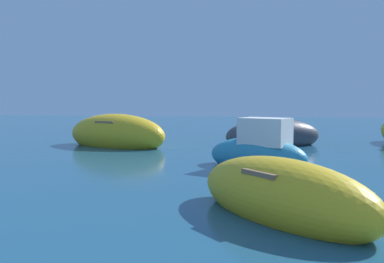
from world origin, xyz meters
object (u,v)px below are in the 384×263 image
at_px(moored_boat_3, 116,135).
at_px(moored_boat_7, 258,152).
at_px(moored_boat_8, 273,136).
at_px(moored_boat_0, 282,196).

bearing_deg(moored_boat_3, moored_boat_7, 163.36).
bearing_deg(moored_boat_8, moored_boat_3, 169.17).
xyz_separation_m(moored_boat_3, moored_boat_7, (5.80, -4.44, -0.04)).
bearing_deg(moored_boat_8, moored_boat_7, -117.88).
bearing_deg(moored_boat_0, moored_boat_8, -43.40).
height_order(moored_boat_0, moored_boat_7, moored_boat_7).
height_order(moored_boat_0, moored_boat_8, moored_boat_8).
distance_m(moored_boat_7, moored_boat_8, 5.72).
xyz_separation_m(moored_boat_0, moored_boat_8, (0.21, 10.80, 0.04)).
relative_size(moored_boat_0, moored_boat_3, 0.76).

